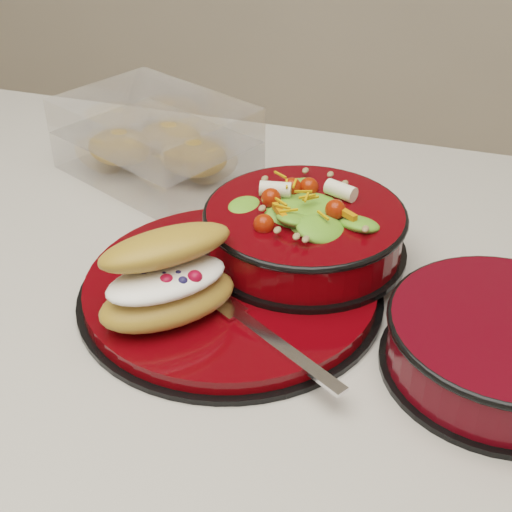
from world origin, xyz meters
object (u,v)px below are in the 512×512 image
(pastry_box, at_px, (157,141))
(extra_bowl, at_px, (503,343))
(island_counter, at_px, (149,500))
(croissant, at_px, (169,278))
(fork, at_px, (266,336))
(dinner_plate, at_px, (231,289))
(salad_bowl, at_px, (305,224))

(pastry_box, distance_m, extra_bowl, 0.51)
(island_counter, xyz_separation_m, pastry_box, (-0.03, 0.18, 0.49))
(croissant, bearing_deg, extra_bowl, -39.79)
(pastry_box, height_order, extra_bowl, pastry_box)
(fork, distance_m, extra_bowl, 0.20)
(dinner_plate, distance_m, croissant, 0.09)
(salad_bowl, bearing_deg, croissant, -123.76)
(island_counter, height_order, fork, fork)
(dinner_plate, distance_m, extra_bowl, 0.26)
(salad_bowl, relative_size, croissant, 1.35)
(island_counter, distance_m, dinner_plate, 0.48)
(fork, height_order, extra_bowl, extra_bowl)
(dinner_plate, height_order, croissant, croissant)
(dinner_plate, relative_size, extra_bowl, 1.47)
(croissant, xyz_separation_m, extra_bowl, (0.29, 0.04, -0.03))
(dinner_plate, distance_m, fork, 0.09)
(salad_bowl, xyz_separation_m, fork, (0.00, -0.14, -0.03))
(dinner_plate, relative_size, pastry_box, 1.10)
(salad_bowl, distance_m, extra_bowl, 0.23)
(dinner_plate, xyz_separation_m, pastry_box, (-0.18, 0.23, 0.03))
(salad_bowl, xyz_separation_m, extra_bowl, (0.20, -0.10, -0.02))
(island_counter, bearing_deg, salad_bowl, 5.81)
(island_counter, xyz_separation_m, extra_bowl, (0.41, -0.08, 0.48))
(island_counter, xyz_separation_m, dinner_plate, (0.16, -0.05, 0.46))
(pastry_box, bearing_deg, extra_bowl, -5.90)
(salad_bowl, bearing_deg, extra_bowl, -26.05)
(pastry_box, bearing_deg, dinner_plate, -27.10)
(island_counter, relative_size, salad_bowl, 5.83)
(dinner_plate, relative_size, croissant, 1.93)
(croissant, bearing_deg, island_counter, 89.87)
(dinner_plate, xyz_separation_m, extra_bowl, (0.26, -0.03, 0.02))
(croissant, distance_m, pastry_box, 0.33)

